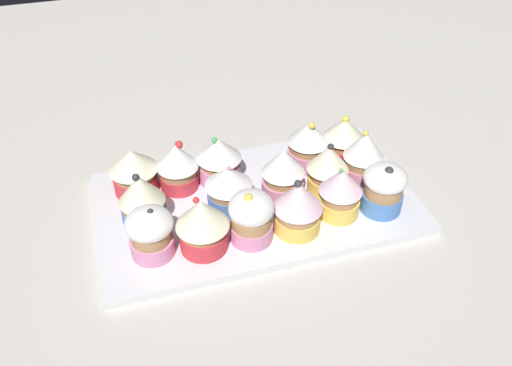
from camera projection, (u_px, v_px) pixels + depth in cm
name	position (u px, v px, depth cm)	size (l,w,h in cm)	color
ground_plane	(256.00, 214.00, 74.95)	(180.00, 180.00, 3.00)	beige
baking_tray	(256.00, 203.00, 73.63)	(43.09, 24.44, 1.20)	silver
cupcake_0	(343.00, 139.00, 78.43)	(6.15, 6.15, 7.39)	#D1333D
cupcake_1	(308.00, 144.00, 77.18)	(6.11, 6.11, 7.68)	pink
cupcake_2	(219.00, 159.00, 74.55)	(6.35, 6.35, 7.22)	pink
cupcake_3	(178.00, 165.00, 73.17)	(5.80, 5.80, 7.49)	#D1333D
cupcake_4	(134.00, 170.00, 72.64)	(6.70, 6.70, 6.79)	#D1333D
cupcake_5	(363.00, 156.00, 74.13)	(5.66, 5.66, 8.40)	pink
cupcake_6	(328.00, 168.00, 72.40)	(5.77, 5.77, 7.81)	#EFC651
cupcake_7	(282.00, 171.00, 71.87)	(5.88, 5.88, 7.67)	pink
cupcake_8	(228.00, 184.00, 70.66)	(6.35, 6.35, 6.54)	#477AC6
cupcake_9	(141.00, 197.00, 67.85)	(5.94, 5.94, 7.90)	#477AC6
cupcake_10	(384.00, 188.00, 69.68)	(5.75, 5.75, 7.31)	#477AC6
cupcake_11	(340.00, 191.00, 68.89)	(5.68, 5.68, 7.44)	#EFC651
cupcake_12	(298.00, 206.00, 66.51)	(6.26, 6.26, 7.78)	#EFC651
cupcake_13	(251.00, 216.00, 65.30)	(5.65, 5.65, 7.54)	pink
cupcake_14	(202.00, 224.00, 63.87)	(6.57, 6.57, 7.72)	#D1333D
cupcake_15	(150.00, 232.00, 63.45)	(5.75, 5.75, 6.88)	pink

